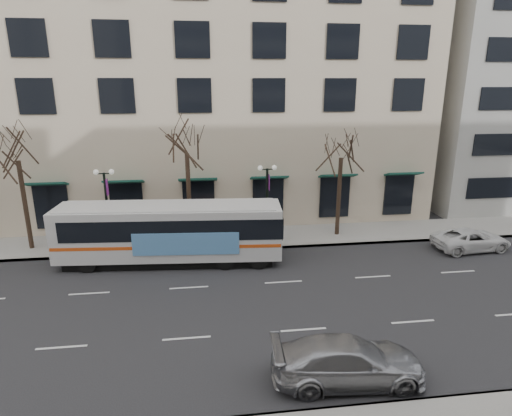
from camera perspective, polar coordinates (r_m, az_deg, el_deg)
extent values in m
plane|color=black|center=(20.86, -9.07, -13.31)|extent=(160.00, 160.00, 0.00)
cube|color=gray|center=(29.26, 1.20, -3.90)|extent=(80.00, 4.00, 0.15)
cube|color=#C5B096|center=(39.24, -12.22, 18.70)|extent=(40.00, 20.00, 24.00)
cylinder|color=black|center=(29.96, -28.38, 0.15)|extent=(0.28, 0.28, 5.74)
cylinder|color=black|center=(27.90, -8.92, 1.12)|extent=(0.28, 0.28, 5.95)
cylinder|color=black|center=(29.40, 10.97, 1.32)|extent=(0.28, 0.28, 5.46)
cylinder|color=black|center=(28.06, -19.15, -0.53)|extent=(0.16, 0.16, 5.00)
cylinder|color=black|center=(28.81, -18.71, -5.01)|extent=(0.36, 0.36, 0.30)
cube|color=black|center=(27.48, -19.63, 4.35)|extent=(0.90, 0.06, 0.06)
sphere|color=silver|center=(27.56, -20.57, 4.51)|extent=(0.32, 0.32, 0.32)
sphere|color=silver|center=(27.37, -18.73, 4.61)|extent=(0.32, 0.32, 0.32)
cube|color=#76217C|center=(27.63, -19.22, 2.65)|extent=(0.04, 0.45, 1.00)
cylinder|color=black|center=(27.74, 1.47, 0.21)|extent=(0.16, 0.16, 5.00)
cylinder|color=black|center=(28.50, 1.43, -4.32)|extent=(0.36, 0.36, 0.30)
cube|color=black|center=(27.15, 1.51, 5.18)|extent=(0.90, 0.06, 0.06)
sphere|color=silver|center=(27.07, 0.56, 5.36)|extent=(0.32, 0.32, 0.32)
sphere|color=silver|center=(27.21, 2.45, 5.41)|extent=(0.32, 0.32, 0.32)
cube|color=#76217C|center=(27.35, 1.74, 3.44)|extent=(0.04, 0.45, 1.00)
cube|color=silver|center=(25.40, -11.43, -2.98)|extent=(13.05, 3.78, 2.95)
cube|color=black|center=(26.00, -11.22, -6.43)|extent=(11.99, 3.37, 0.48)
cube|color=black|center=(25.21, -10.77, -2.00)|extent=(12.54, 3.79, 1.18)
cube|color=#CF4913|center=(25.57, -11.37, -4.05)|extent=(12.92, 3.80, 0.19)
cube|color=#528BC7|center=(24.03, -9.33, -4.76)|extent=(5.89, 0.52, 1.29)
cube|color=silver|center=(24.94, -11.63, 0.28)|extent=(12.38, 3.45, 0.09)
cylinder|color=black|center=(25.87, -21.62, -6.88)|extent=(1.09, 0.38, 1.07)
cylinder|color=black|center=(28.03, -20.08, -4.90)|extent=(1.09, 0.38, 1.07)
cylinder|color=black|center=(24.49, -4.13, -7.01)|extent=(1.09, 0.38, 1.07)
cylinder|color=black|center=(26.77, -4.03, -4.89)|extent=(1.09, 0.38, 1.07)
cylinder|color=black|center=(24.52, 0.41, -6.93)|extent=(1.09, 0.38, 1.07)
cylinder|color=black|center=(26.79, 0.11, -4.83)|extent=(1.09, 0.38, 1.07)
imported|color=#9A9BA1|center=(16.43, 12.15, -19.31)|extent=(5.59, 2.55, 1.58)
imported|color=silver|center=(30.41, 26.77, -3.76)|extent=(4.98, 2.56, 1.34)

